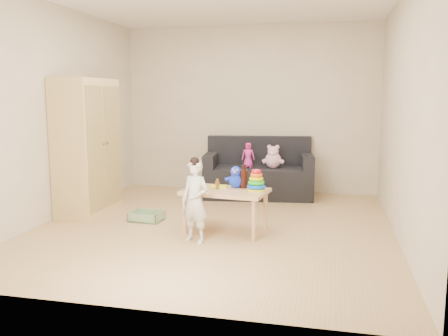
% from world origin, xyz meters
% --- Properties ---
extents(room, '(4.50, 4.50, 4.50)m').
position_xyz_m(room, '(0.00, 0.00, 1.30)').
color(room, tan).
rests_on(room, ground).
extents(wardrobe, '(0.48, 0.96, 1.72)m').
position_xyz_m(wardrobe, '(-1.75, 0.28, 0.86)').
color(wardrobe, '#E2C27C').
rests_on(wardrobe, ground).
extents(sofa, '(1.69, 1.00, 0.45)m').
position_xyz_m(sofa, '(0.23, 1.76, 0.22)').
color(sofa, black).
rests_on(sofa, ground).
extents(play_table, '(0.97, 0.68, 0.48)m').
position_xyz_m(play_table, '(0.17, -0.20, 0.24)').
color(play_table, tan).
rests_on(play_table, ground).
extents(storage_bin, '(0.39, 0.30, 0.11)m').
position_xyz_m(storage_bin, '(-0.87, 0.05, 0.06)').
color(storage_bin, '#7CA275').
rests_on(storage_bin, ground).
extents(toddler, '(0.36, 0.30, 0.84)m').
position_xyz_m(toddler, '(-0.05, -0.63, 0.42)').
color(toddler, silver).
rests_on(toddler, ground).
extents(pink_bear, '(0.31, 0.29, 0.29)m').
position_xyz_m(pink_bear, '(0.46, 1.72, 0.59)').
color(pink_bear, '#F1B1CC').
rests_on(pink_bear, sofa).
extents(doll, '(0.21, 0.16, 0.37)m').
position_xyz_m(doll, '(0.09, 1.65, 0.63)').
color(doll, '#E92BA1').
rests_on(doll, sofa).
extents(ring_stacker, '(0.21, 0.21, 0.23)m').
position_xyz_m(ring_stacker, '(0.51, -0.17, 0.57)').
color(ring_stacker, '#FFED0D').
rests_on(ring_stacker, play_table).
extents(brown_bottle, '(0.09, 0.09, 0.26)m').
position_xyz_m(brown_bottle, '(0.35, -0.05, 0.59)').
color(brown_bottle, black).
rests_on(brown_bottle, play_table).
extents(blue_plush, '(0.22, 0.18, 0.25)m').
position_xyz_m(blue_plush, '(0.26, -0.05, 0.60)').
color(blue_plush, '#1B3BF3').
rests_on(blue_plush, play_table).
extents(wooden_figure, '(0.06, 0.05, 0.12)m').
position_xyz_m(wooden_figure, '(0.07, -0.19, 0.54)').
color(wooden_figure, brown).
rests_on(wooden_figure, play_table).
extents(yellow_book, '(0.21, 0.21, 0.01)m').
position_xyz_m(yellow_book, '(0.06, -0.07, 0.48)').
color(yellow_book, '#F4FF1A').
rests_on(yellow_book, play_table).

